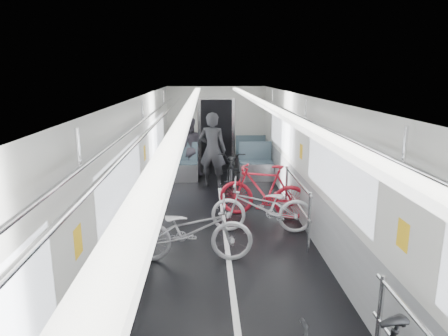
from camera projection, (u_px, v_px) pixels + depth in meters
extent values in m
cube|color=black|center=(230.00, 269.00, 5.85)|extent=(3.00, 14.00, 0.01)
cube|color=white|center=(230.00, 104.00, 5.29)|extent=(3.00, 14.00, 0.02)
cube|color=silver|center=(122.00, 192.00, 5.51)|extent=(0.02, 14.00, 2.40)
cube|color=silver|center=(336.00, 189.00, 5.64)|extent=(0.02, 14.00, 2.40)
cube|color=silver|center=(216.00, 126.00, 12.37)|extent=(3.00, 0.02, 2.40)
cube|color=white|center=(230.00, 268.00, 5.85)|extent=(0.08, 13.80, 0.01)
cube|color=gray|center=(127.00, 242.00, 5.68)|extent=(0.01, 13.90, 0.90)
cube|color=gray|center=(330.00, 238.00, 5.81)|extent=(0.01, 13.90, 0.90)
cube|color=white|center=(123.00, 178.00, 5.46)|extent=(0.01, 10.80, 0.75)
cube|color=white|center=(335.00, 175.00, 5.59)|extent=(0.01, 10.80, 0.75)
cube|color=white|center=(189.00, 109.00, 5.28)|extent=(0.14, 13.40, 0.05)
cube|color=white|center=(271.00, 108.00, 5.33)|extent=(0.14, 13.40, 0.05)
cube|color=black|center=(216.00, 132.00, 12.36)|extent=(0.95, 0.10, 2.00)
imported|color=#A0A0A4|center=(191.00, 230.00, 6.02)|extent=(1.88, 0.70, 0.98)
imported|color=silver|center=(262.00, 207.00, 7.10)|extent=(1.87, 0.82, 0.95)
imported|color=red|center=(263.00, 191.00, 7.84)|extent=(1.86, 1.05, 1.08)
imported|color=black|center=(232.00, 169.00, 9.89)|extent=(0.80, 1.90, 0.97)
imported|color=black|center=(212.00, 150.00, 9.86)|extent=(0.78, 0.63, 1.88)
imported|color=#332F37|center=(189.00, 147.00, 10.88)|extent=(0.94, 0.82, 1.64)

